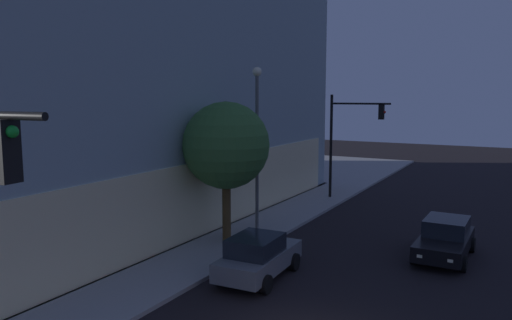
{
  "coord_description": "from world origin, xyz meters",
  "views": [
    {
      "loc": [
        -10.96,
        -4.52,
        6.67
      ],
      "look_at": [
        5.88,
        4.75,
        4.17
      ],
      "focal_mm": 34.88,
      "sensor_mm": 36.0,
      "label": 1
    }
  ],
  "objects": [
    {
      "name": "street_lamp_sidewalk",
      "position": [
        9.59,
        6.73,
        5.08
      ],
      "size": [
        0.44,
        0.44,
        7.84
      ],
      "color": "#565656",
      "rests_on": "sidewalk_corner"
    },
    {
      "name": "sidewalk_tree",
      "position": [
        7.57,
        7.19,
        4.46
      ],
      "size": [
        3.88,
        3.88,
        6.27
      ],
      "color": "#513A1E",
      "rests_on": "sidewalk_corner"
    },
    {
      "name": "car_grey",
      "position": [
        4.46,
        3.87,
        0.83
      ],
      "size": [
        4.22,
        2.14,
        1.64
      ],
      "color": "slate",
      "rests_on": "ground"
    },
    {
      "name": "traffic_light_far_corner",
      "position": [
        19.14,
        5.41,
        4.44
      ],
      "size": [
        0.48,
        3.76,
        6.58
      ],
      "color": "black",
      "rests_on": "sidewalk_corner"
    },
    {
      "name": "modern_building",
      "position": [
        9.12,
        23.21,
        9.85
      ],
      "size": [
        29.59,
        29.46,
        19.84
      ],
      "color": "#4C4C51",
      "rests_on": "ground"
    },
    {
      "name": "car_black",
      "position": [
        10.3,
        -1.76,
        0.8
      ],
      "size": [
        4.51,
        2.11,
        1.6
      ],
      "color": "black",
      "rests_on": "ground"
    }
  ]
}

